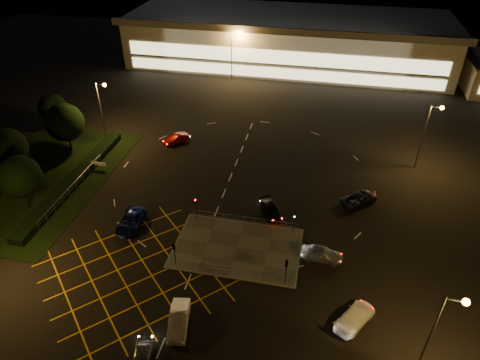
% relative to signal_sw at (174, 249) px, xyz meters
% --- Properties ---
extents(ground, '(180.00, 180.00, 0.00)m').
position_rel_signal_sw_xyz_m(ground, '(4.00, 5.99, -2.37)').
color(ground, black).
rests_on(ground, ground).
extents(pedestrian_island, '(14.00, 9.00, 0.12)m').
position_rel_signal_sw_xyz_m(pedestrian_island, '(6.00, 3.99, -2.31)').
color(pedestrian_island, '#4C4944').
rests_on(pedestrian_island, ground).
extents(grass_verge, '(18.00, 30.00, 0.08)m').
position_rel_signal_sw_xyz_m(grass_verge, '(-24.00, 11.99, -2.33)').
color(grass_verge, black).
rests_on(grass_verge, ground).
extents(hedge, '(2.00, 26.00, 1.00)m').
position_rel_signal_sw_xyz_m(hedge, '(-19.00, 11.99, -1.87)').
color(hedge, black).
rests_on(hedge, ground).
extents(supermarket, '(72.00, 26.50, 10.50)m').
position_rel_signal_sw_xyz_m(supermarket, '(4.00, 67.95, 2.95)').
color(supermarket, beige).
rests_on(supermarket, ground).
extents(streetlight_se, '(1.78, 0.56, 10.03)m').
position_rel_signal_sw_xyz_m(streetlight_se, '(24.44, -8.01, 4.20)').
color(streetlight_se, slate).
rests_on(streetlight_se, ground).
extents(streetlight_nw, '(1.78, 0.56, 10.03)m').
position_rel_signal_sw_xyz_m(streetlight_nw, '(-19.56, 23.99, 4.20)').
color(streetlight_nw, slate).
rests_on(streetlight_nw, ground).
extents(streetlight_ne, '(1.78, 0.56, 10.03)m').
position_rel_signal_sw_xyz_m(streetlight_ne, '(28.44, 25.99, 4.20)').
color(streetlight_ne, slate).
rests_on(streetlight_ne, ground).
extents(streetlight_far_left, '(1.78, 0.56, 10.03)m').
position_rel_signal_sw_xyz_m(streetlight_far_left, '(-5.56, 53.99, 4.20)').
color(streetlight_far_left, slate).
rests_on(streetlight_far_left, ground).
extents(streetlight_far_right, '(1.78, 0.56, 10.03)m').
position_rel_signal_sw_xyz_m(streetlight_far_right, '(34.44, 55.99, 4.20)').
color(streetlight_far_right, slate).
rests_on(streetlight_far_right, ground).
extents(signal_sw, '(0.28, 0.30, 3.15)m').
position_rel_signal_sw_xyz_m(signal_sw, '(0.00, 0.00, 0.00)').
color(signal_sw, black).
rests_on(signal_sw, pedestrian_island).
extents(signal_se, '(0.28, 0.30, 3.15)m').
position_rel_signal_sw_xyz_m(signal_se, '(12.00, 0.00, 0.00)').
color(signal_se, black).
rests_on(signal_se, pedestrian_island).
extents(signal_nw, '(0.28, 0.30, 3.15)m').
position_rel_signal_sw_xyz_m(signal_nw, '(0.00, 7.99, 0.00)').
color(signal_nw, black).
rests_on(signal_nw, pedestrian_island).
extents(signal_ne, '(0.28, 0.30, 3.15)m').
position_rel_signal_sw_xyz_m(signal_ne, '(12.00, 7.99, 0.00)').
color(signal_ne, black).
rests_on(signal_ne, pedestrian_island).
extents(tree_b, '(5.40, 5.40, 7.35)m').
position_rel_signal_sw_xyz_m(tree_b, '(-28.00, 11.99, 2.28)').
color(tree_b, black).
rests_on(tree_b, ground).
extents(tree_c, '(5.76, 5.76, 7.84)m').
position_rel_signal_sw_xyz_m(tree_c, '(-24.00, 19.99, 2.59)').
color(tree_c, black).
rests_on(tree_c, ground).
extents(tree_d, '(4.68, 4.68, 6.37)m').
position_rel_signal_sw_xyz_m(tree_d, '(-30.00, 25.99, 1.65)').
color(tree_d, black).
rests_on(tree_d, ground).
extents(tree_e, '(5.40, 5.40, 7.35)m').
position_rel_signal_sw_xyz_m(tree_e, '(-22.00, 5.99, 2.28)').
color(tree_e, black).
rests_on(tree_e, ground).
extents(car_near_silver, '(2.39, 4.16, 1.33)m').
position_rel_signal_sw_xyz_m(car_near_silver, '(0.91, -11.64, -1.70)').
color(car_near_silver, '#B1B5B9').
rests_on(car_near_silver, ground).
extents(car_queue_white, '(2.53, 5.01, 1.58)m').
position_rel_signal_sw_xyz_m(car_queue_white, '(2.86, -7.35, -1.58)').
color(car_queue_white, white).
rests_on(car_queue_white, ground).
extents(car_left_blue, '(2.90, 5.56, 1.50)m').
position_rel_signal_sw_xyz_m(car_left_blue, '(-7.47, 5.13, -1.62)').
color(car_left_blue, '#0D1953').
rests_on(car_left_blue, ground).
extents(car_far_dkgrey, '(3.81, 4.75, 1.29)m').
position_rel_signal_sw_xyz_m(car_far_dkgrey, '(8.87, 10.99, -1.72)').
color(car_far_dkgrey, black).
rests_on(car_far_dkgrey, ground).
extents(car_right_silver, '(4.73, 2.17, 1.57)m').
position_rel_signal_sw_xyz_m(car_right_silver, '(15.50, 4.26, -1.58)').
color(car_right_silver, silver).
rests_on(car_right_silver, ground).
extents(car_circ_red, '(3.87, 4.17, 1.39)m').
position_rel_signal_sw_xyz_m(car_circ_red, '(-8.75, 25.92, -1.67)').
color(car_circ_red, maroon).
rests_on(car_circ_red, ground).
extents(car_east_grey, '(5.33, 5.29, 1.43)m').
position_rel_signal_sw_xyz_m(car_east_grey, '(19.84, 15.59, -1.65)').
color(car_east_grey, black).
rests_on(car_east_grey, ground).
extents(car_approach_white, '(4.53, 5.42, 1.48)m').
position_rel_signal_sw_xyz_m(car_approach_white, '(19.04, -3.57, -1.63)').
color(car_approach_white, white).
rests_on(car_approach_white, ground).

